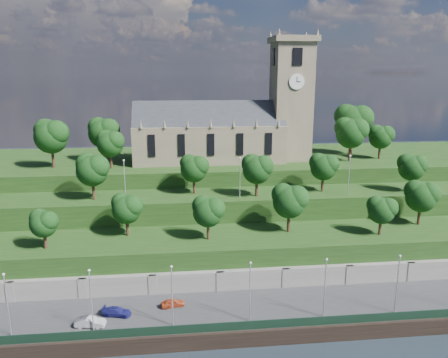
{
  "coord_description": "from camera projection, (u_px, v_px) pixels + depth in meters",
  "views": [
    {
      "loc": [
        -10.87,
        -48.15,
        33.76
      ],
      "look_at": [
        -2.39,
        30.0,
        14.61
      ],
      "focal_mm": 35.0,
      "sensor_mm": 36.0,
      "label": 1
    }
  ],
  "objects": [
    {
      "name": "car_middle",
      "position": [
        90.0,
        322.0,
        56.0
      ],
      "size": [
        4.02,
        1.83,
        1.28
      ],
      "primitive_type": "imported",
      "rotation": [
        0.0,
        0.0,
        1.44
      ],
      "color": "#A1A2A5",
      "rests_on": "promenade"
    },
    {
      "name": "church",
      "position": [
        231.0,
        126.0,
        94.81
      ],
      "size": [
        38.6,
        12.35,
        27.6
      ],
      "color": "#6F624D",
      "rests_on": "hilltop"
    },
    {
      "name": "embankment_lower",
      "position": [
        246.0,
        258.0,
        72.07
      ],
      "size": [
        160.0,
        12.0,
        8.0
      ],
      "primitive_type": "cube",
      "color": "#193612",
      "rests_on": "ground"
    },
    {
      "name": "quay_wall",
      "position": [
        268.0,
        338.0,
        55.33
      ],
      "size": [
        160.0,
        0.5,
        2.2
      ],
      "primitive_type": "cube",
      "color": "black",
      "rests_on": "ground"
    },
    {
      "name": "lamp_posts_upper",
      "position": [
        240.0,
        175.0,
        76.88
      ],
      "size": [
        40.36,
        0.36,
        7.46
      ],
      "color": "#B2B2B7",
      "rests_on": "embankment_upper"
    },
    {
      "name": "embankment_upper",
      "position": [
        237.0,
        224.0,
        82.23
      ],
      "size": [
        160.0,
        10.0,
        12.0
      ],
      "primitive_type": "cube",
      "color": "#193612",
      "rests_on": "ground"
    },
    {
      "name": "car_left",
      "position": [
        173.0,
        303.0,
        60.83
      ],
      "size": [
        3.49,
        1.88,
        1.13
      ],
      "primitive_type": "imported",
      "rotation": [
        0.0,
        0.0,
        1.75
      ],
      "color": "#AD3F1C",
      "rests_on": "promenade"
    },
    {
      "name": "hilltop",
      "position": [
        225.0,
        188.0,
        102.16
      ],
      "size": [
        160.0,
        32.0,
        15.0
      ],
      "primitive_type": "cube",
      "color": "#193612",
      "rests_on": "ground"
    },
    {
      "name": "lamp_posts_promenade",
      "position": [
        250.0,
        288.0,
        56.22
      ],
      "size": [
        60.36,
        0.36,
        8.44
      ],
      "color": "#B2B2B7",
      "rests_on": "promenade"
    },
    {
      "name": "retaining_wall",
      "position": [
        252.0,
        283.0,
        66.61
      ],
      "size": [
        160.0,
        2.1,
        5.0
      ],
      "color": "slate",
      "rests_on": "ground"
    },
    {
      "name": "ground",
      "position": [
        268.0,
        345.0,
        55.63
      ],
      "size": [
        320.0,
        320.0,
        0.0
      ],
      "primitive_type": "plane",
      "color": "#1B242C",
      "rests_on": "ground"
    },
    {
      "name": "trees_lower",
      "position": [
        270.0,
        205.0,
        70.74
      ],
      "size": [
        66.87,
        8.78,
        8.15
      ],
      "color": "#341E14",
      "rests_on": "embankment_lower"
    },
    {
      "name": "promenade",
      "position": [
        259.0,
        313.0,
        61.19
      ],
      "size": [
        160.0,
        12.0,
        2.0
      ],
      "primitive_type": "cube",
      "color": "#2D2D30",
      "rests_on": "ground"
    },
    {
      "name": "trees_upper",
      "position": [
        244.0,
        167.0,
        78.89
      ],
      "size": [
        63.86,
        8.04,
        8.21
      ],
      "color": "#341E14",
      "rests_on": "embankment_upper"
    },
    {
      "name": "fence",
      "position": [
        267.0,
        324.0,
        55.6
      ],
      "size": [
        160.0,
        0.1,
        1.2
      ],
      "primitive_type": "cube",
      "color": "black",
      "rests_on": "promenade"
    },
    {
      "name": "car_right",
      "position": [
        117.0,
        312.0,
        58.58
      ],
      "size": [
        4.2,
        2.45,
        1.14
      ],
      "primitive_type": "imported",
      "rotation": [
        0.0,
        0.0,
        1.34
      ],
      "color": "navy",
      "rests_on": "promenade"
    },
    {
      "name": "trees_hilltop",
      "position": [
        243.0,
        130.0,
        94.78
      ],
      "size": [
        76.61,
        16.54,
        11.77
      ],
      "color": "#341E14",
      "rests_on": "hilltop"
    }
  ]
}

